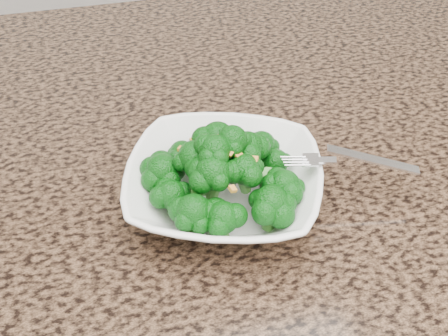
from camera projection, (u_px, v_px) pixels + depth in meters
name	position (u px, v px, depth m)	size (l,w,h in m)	color
granite_counter	(164.00, 194.00, 0.66)	(1.64, 1.04, 0.03)	brown
bowl	(224.00, 185.00, 0.61)	(0.21, 0.21, 0.05)	white
broccoli_pile	(224.00, 142.00, 0.57)	(0.18, 0.18, 0.07)	#09520C
garlic_topping	(224.00, 112.00, 0.54)	(0.11, 0.11, 0.01)	gold
fork	(330.00, 160.00, 0.59)	(0.17, 0.03, 0.01)	silver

